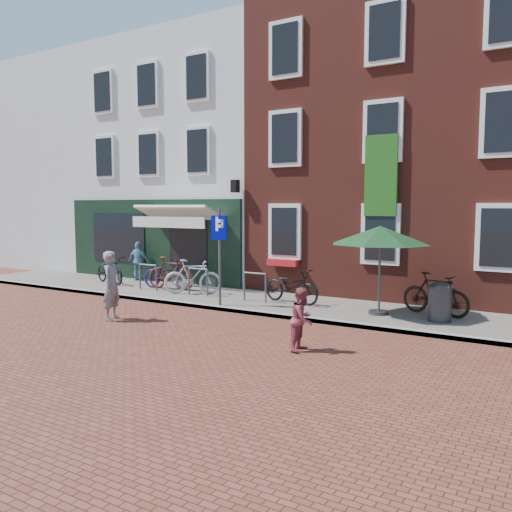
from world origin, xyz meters
The scene contains 17 objects.
ground centered at (0.00, 0.00, 0.00)m, with size 80.00×80.00×0.00m, color brown.
sidewalk centered at (1.00, 1.50, 0.05)m, with size 24.00×3.00×0.10m, color slate.
building_stucco centered at (-5.00, 7.00, 4.50)m, with size 8.00×8.00×9.00m, color silver.
building_brick_mid centered at (2.00, 7.00, 5.00)m, with size 6.00×8.00×10.00m, color maroon.
filler_left centered at (-12.50, 7.00, 4.50)m, with size 7.00×8.00×9.00m, color silver.
litter_bin centered at (5.49, 1.28, 0.60)m, with size 0.53×0.53×0.98m.
parking_sign centered at (-0.03, 0.24, 1.80)m, with size 0.50×0.08×2.60m.
parasol centered at (4.02, 1.35, 2.15)m, with size 2.46×2.46×2.29m.
woman centered at (-1.48, -2.24, 0.85)m, with size 0.62×0.40×1.69m, color slate.
boy centered at (3.71, -2.30, 0.61)m, with size 0.60×0.46×1.23m, color #923B43.
cafe_person centered at (-5.26, 2.60, 0.80)m, with size 0.82×0.34×1.40m, color #6B9FBA.
bicycle_0 centered at (-5.59, 1.55, 0.57)m, with size 0.63×1.80×0.95m, color black.
bicycle_1 centered at (-2.93, 1.63, 0.63)m, with size 0.49×1.75×1.05m, color #591E18.
bicycle_2 centered at (-3.12, 1.68, 0.57)m, with size 0.63×1.80×0.95m, color navy.
bicycle_3 centered at (-1.82, 1.34, 0.63)m, with size 0.49×1.75×1.05m, color #B4B3B6.
bicycle_4 centered at (1.47, 1.55, 0.57)m, with size 0.63×1.80×0.95m, color black.
bicycle_5 centered at (5.25, 1.93, 0.63)m, with size 0.49×1.75×1.05m, color black.
Camera 1 is at (8.10, -11.26, 2.79)m, focal length 36.97 mm.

